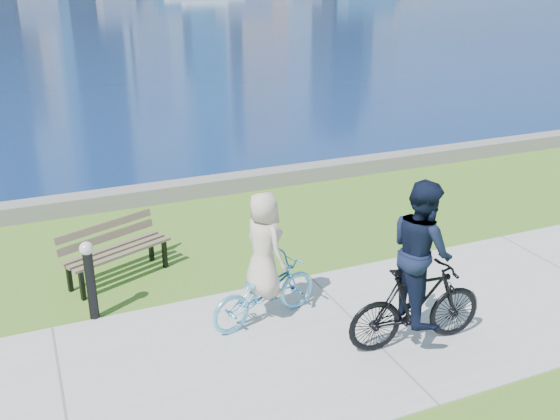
# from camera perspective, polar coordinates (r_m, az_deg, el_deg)

# --- Properties ---
(ground) EXTENTS (320.00, 320.00, 0.00)m
(ground) POSITION_cam_1_polar(r_m,az_deg,el_deg) (8.95, 7.56, -10.85)
(ground) COLOR #3E6B1C
(ground) RESTS_ON ground
(concrete_path) EXTENTS (80.00, 3.50, 0.02)m
(concrete_path) POSITION_cam_1_polar(r_m,az_deg,el_deg) (8.95, 7.57, -10.80)
(concrete_path) COLOR #A3A39E
(concrete_path) RESTS_ON ground
(seawall) EXTENTS (90.00, 0.50, 0.35)m
(seawall) POSITION_cam_1_polar(r_m,az_deg,el_deg) (14.03, -5.22, 2.36)
(seawall) COLOR slate
(seawall) RESTS_ON ground
(bay_water) EXTENTS (320.00, 131.00, 0.01)m
(bay_water) POSITION_cam_1_polar(r_m,az_deg,el_deg) (78.68, -21.07, 16.79)
(bay_water) COLOR #0C214D
(bay_water) RESTS_ON ground
(park_bench) EXTENTS (1.83, 1.23, 0.90)m
(park_bench) POSITION_cam_1_polar(r_m,az_deg,el_deg) (10.37, -14.96, -3.23)
(park_bench) COLOR black
(park_bench) RESTS_ON ground
(bollard_lamp) EXTENTS (0.20, 0.20, 1.21)m
(bollard_lamp) POSITION_cam_1_polar(r_m,az_deg,el_deg) (9.20, -17.00, -5.76)
(bollard_lamp) COLOR black
(bollard_lamp) RESTS_ON ground
(cyclist_woman) EXTENTS (1.00, 1.82, 1.93)m
(cyclist_woman) POSITION_cam_1_polar(r_m,az_deg,el_deg) (8.74, -1.46, -5.94)
(cyclist_woman) COLOR #5EB7E6
(cyclist_woman) RESTS_ON ground
(cyclist_man) EXTENTS (0.78, 1.95, 2.32)m
(cyclist_man) POSITION_cam_1_polar(r_m,az_deg,el_deg) (8.28, 12.56, -6.17)
(cyclist_man) COLOR black
(cyclist_man) RESTS_ON ground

